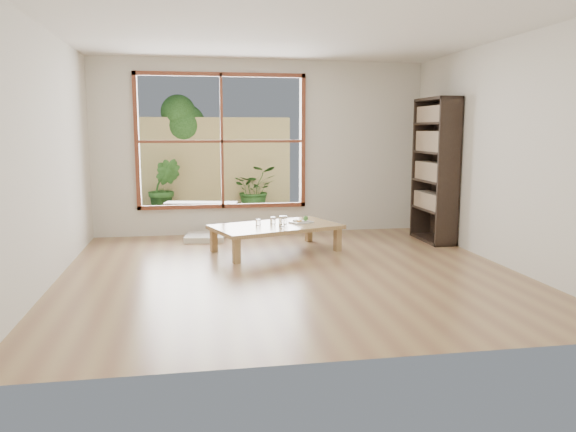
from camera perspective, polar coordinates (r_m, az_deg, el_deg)
name	(u,v)px	position (r m, az deg, el deg)	size (l,w,h in m)	color
ground	(290,271)	(6.32, 0.19, -5.63)	(5.00, 5.00, 0.00)	#9E7D4F
low_table	(276,228)	(7.28, -1.25, -1.25)	(1.80, 1.36, 0.35)	#9E7D4C
floor_cushion	(205,237)	(8.18, -8.42, -2.13)	(0.55, 0.55, 0.08)	beige
bookshelf	(435,170)	(8.17, 14.71, 4.50)	(0.32, 0.91, 2.01)	black
glass_tall	(282,221)	(7.16, -0.65, -0.53)	(0.07, 0.07, 0.13)	silver
glass_mid	(284,220)	(7.33, -0.39, -0.41)	(0.08, 0.08, 0.11)	silver
glass_short	(273,220)	(7.36, -1.55, -0.46)	(0.07, 0.07, 0.09)	silver
glass_small	(258,222)	(7.25, -3.05, -0.64)	(0.06, 0.06, 0.08)	silver
food_tray	(302,221)	(7.45, 1.43, -0.53)	(0.33, 0.29, 0.09)	white
deck	(220,222)	(9.73, -6.96, -0.61)	(2.80, 2.00, 0.05)	#322C25
garden_bench	(201,206)	(9.31, -8.83, 1.03)	(1.22, 0.56, 0.37)	black
bamboo_fence	(216,166)	(10.62, -7.33, 5.06)	(2.80, 0.06, 1.80)	tan
shrub_right	(255,189)	(10.55, -3.37, 2.75)	(0.80, 0.70, 0.89)	#326726
shrub_left	(164,188)	(10.24, -12.45, 2.80)	(0.57, 0.46, 1.04)	#326726
garden_tree	(178,127)	(10.89, -11.09, 8.88)	(1.04, 0.85, 2.22)	#4C3D2D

